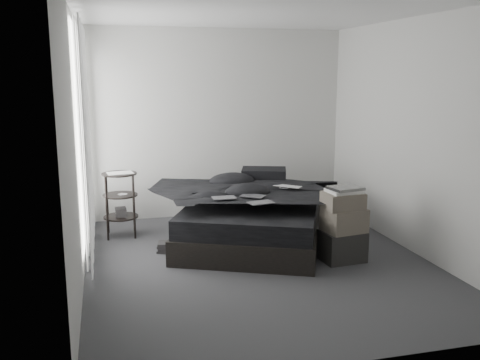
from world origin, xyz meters
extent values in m
cube|color=#37373A|center=(0.00, 0.00, 0.00)|extent=(3.60, 4.20, 0.01)
cube|color=white|center=(0.00, 0.00, 2.60)|extent=(3.60, 4.20, 0.01)
cube|color=silver|center=(0.00, 2.10, 1.30)|extent=(3.60, 0.01, 2.60)
cube|color=silver|center=(0.00, -2.10, 1.30)|extent=(3.60, 0.01, 2.60)
cube|color=silver|center=(-1.80, 0.00, 1.30)|extent=(0.01, 4.20, 2.60)
cube|color=silver|center=(1.80, 0.00, 1.30)|extent=(0.01, 4.20, 2.60)
cube|color=white|center=(-1.78, 0.90, 1.35)|extent=(0.02, 2.00, 2.30)
cube|color=white|center=(-1.73, 0.90, 1.28)|extent=(0.06, 2.12, 2.48)
cube|color=black|center=(0.14, 0.71, 0.14)|extent=(2.25, 2.49, 0.28)
cube|color=black|center=(0.14, 0.71, 0.39)|extent=(2.17, 2.41, 0.22)
imported|color=black|center=(0.12, 0.67, 0.61)|extent=(2.09, 2.21, 0.24)
cube|color=black|center=(0.43, 1.45, 0.56)|extent=(0.73, 0.63, 0.14)
cube|color=black|center=(0.48, 1.40, 0.70)|extent=(0.67, 0.56, 0.13)
imported|color=silver|center=(0.51, 0.60, 0.74)|extent=(0.38, 0.37, 0.03)
cube|color=black|center=(-0.30, 0.32, 0.74)|extent=(0.26, 0.18, 0.01)
cube|color=black|center=(0.03, 0.33, 0.74)|extent=(0.31, 0.29, 0.01)
cube|color=black|center=(0.02, 0.01, 0.75)|extent=(0.28, 0.21, 0.01)
cylinder|color=black|center=(-1.38, 1.37, 0.39)|extent=(0.44, 0.44, 0.79)
cube|color=white|center=(-1.37, 1.36, 0.79)|extent=(0.33, 0.27, 0.02)
cube|color=black|center=(-0.94, 0.61, 0.06)|extent=(0.17, 0.20, 0.13)
cube|color=black|center=(0.90, -0.15, 0.16)|extent=(0.47, 0.39, 0.33)
cube|color=#5F574B|center=(0.91, -0.16, 0.45)|extent=(0.46, 0.39, 0.25)
cube|color=#5F574B|center=(0.89, -0.15, 0.67)|extent=(0.41, 0.33, 0.17)
cube|color=silver|center=(0.90, -0.15, 0.77)|extent=(0.36, 0.30, 0.03)
cube|color=silver|center=(0.91, -0.16, 0.80)|extent=(0.37, 0.32, 0.03)
camera|label=1|loc=(-1.55, -5.22, 2.00)|focal=40.00mm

